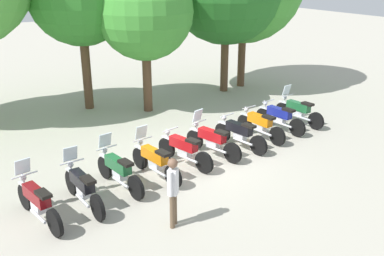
# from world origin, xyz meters

# --- Properties ---
(ground_plane) EXTENTS (80.00, 80.00, 0.00)m
(ground_plane) POSITION_xyz_m (0.00, 0.00, 0.00)
(ground_plane) COLOR #ADA899
(motorcycle_0) EXTENTS (0.74, 2.15, 1.37)m
(motorcycle_0) POSITION_xyz_m (-4.91, -1.02, 0.52)
(motorcycle_0) COLOR black
(motorcycle_0) RESTS_ON ground_plane
(motorcycle_1) EXTENTS (0.62, 2.19, 1.37)m
(motorcycle_1) POSITION_xyz_m (-3.82, -0.85, 0.52)
(motorcycle_1) COLOR black
(motorcycle_1) RESTS_ON ground_plane
(motorcycle_2) EXTENTS (0.67, 2.17, 1.37)m
(motorcycle_2) POSITION_xyz_m (-2.73, -0.40, 0.52)
(motorcycle_2) COLOR black
(motorcycle_2) RESTS_ON ground_plane
(motorcycle_3) EXTENTS (0.68, 2.17, 1.37)m
(motorcycle_3) POSITION_xyz_m (-1.64, -0.31, 0.52)
(motorcycle_3) COLOR black
(motorcycle_3) RESTS_ON ground_plane
(motorcycle_4) EXTENTS (0.83, 2.13, 0.99)m
(motorcycle_4) POSITION_xyz_m (-0.55, 0.01, 0.50)
(motorcycle_4) COLOR black
(motorcycle_4) RESTS_ON ground_plane
(motorcycle_5) EXTENTS (0.84, 2.13, 1.37)m
(motorcycle_5) POSITION_xyz_m (0.53, 0.18, 0.52)
(motorcycle_5) COLOR black
(motorcycle_5) RESTS_ON ground_plane
(motorcycle_6) EXTENTS (0.73, 2.16, 0.99)m
(motorcycle_6) POSITION_xyz_m (1.62, 0.27, 0.50)
(motorcycle_6) COLOR black
(motorcycle_6) RESTS_ON ground_plane
(motorcycle_7) EXTENTS (0.62, 2.18, 0.99)m
(motorcycle_7) POSITION_xyz_m (2.71, 0.60, 0.50)
(motorcycle_7) COLOR black
(motorcycle_7) RESTS_ON ground_plane
(motorcycle_8) EXTENTS (0.65, 2.17, 0.99)m
(motorcycle_8) POSITION_xyz_m (3.80, 0.88, 0.50)
(motorcycle_8) COLOR black
(motorcycle_8) RESTS_ON ground_plane
(motorcycle_9) EXTENTS (0.62, 2.18, 1.37)m
(motorcycle_9) POSITION_xyz_m (4.89, 1.10, 0.52)
(motorcycle_9) COLOR black
(motorcycle_9) RESTS_ON ground_plane
(person_0) EXTENTS (0.34, 0.34, 1.67)m
(person_0) POSITION_xyz_m (-2.30, -2.73, 0.97)
(person_0) COLOR brown
(person_0) RESTS_ON ground_plane
(tree_3) EXTENTS (3.73, 3.73, 5.81)m
(tree_3) POSITION_xyz_m (0.65, 5.30, 3.93)
(tree_3) COLOR brown
(tree_3) RESTS_ON ground_plane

